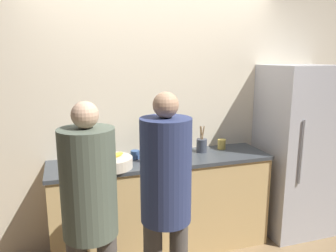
% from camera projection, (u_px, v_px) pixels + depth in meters
% --- Properties ---
extents(wall_back, '(5.20, 0.06, 2.60)m').
position_uv_depth(wall_back, '(154.00, 116.00, 3.29)').
color(wall_back, beige).
rests_on(wall_back, ground_plane).
extents(counter, '(2.10, 0.58, 0.94)m').
position_uv_depth(counter, '(162.00, 204.00, 3.21)').
color(counter, tan).
rests_on(counter, ground_plane).
extents(refrigerator, '(0.75, 0.66, 1.80)m').
position_uv_depth(refrigerator, '(297.00, 150.00, 3.51)').
color(refrigerator, '#B7B7BC').
rests_on(refrigerator, ground_plane).
extents(person_left, '(0.34, 0.34, 1.63)m').
position_uv_depth(person_left, '(90.00, 207.00, 2.04)').
color(person_left, '#4C4742').
rests_on(person_left, ground_plane).
extents(person_center, '(0.34, 0.34, 1.67)m').
position_uv_depth(person_center, '(166.00, 194.00, 2.18)').
color(person_center, '#4C4742').
rests_on(person_center, ground_plane).
extents(fruit_bowl, '(0.36, 0.36, 0.13)m').
position_uv_depth(fruit_bowl, '(112.00, 163.00, 2.82)').
color(fruit_bowl, beige).
rests_on(fruit_bowl, counter).
extents(utensil_crock, '(0.11, 0.11, 0.27)m').
position_uv_depth(utensil_crock, '(202.00, 145.00, 3.29)').
color(utensil_crock, '#3D424C').
rests_on(utensil_crock, counter).
extents(bottle_amber, '(0.06, 0.06, 0.21)m').
position_uv_depth(bottle_amber, '(182.00, 151.00, 3.06)').
color(bottle_amber, brown).
rests_on(bottle_amber, counter).
extents(bottle_red, '(0.07, 0.07, 0.19)m').
position_uv_depth(bottle_red, '(145.00, 154.00, 2.98)').
color(bottle_red, red).
rests_on(bottle_red, counter).
extents(cup_yellow, '(0.08, 0.08, 0.10)m').
position_uv_depth(cup_yellow, '(222.00, 144.00, 3.40)').
color(cup_yellow, gold).
rests_on(cup_yellow, counter).
extents(cup_blue, '(0.08, 0.08, 0.08)m').
position_uv_depth(cup_blue, '(135.00, 155.00, 3.08)').
color(cup_blue, '#335184').
rests_on(cup_blue, counter).
extents(potted_plant, '(0.16, 0.16, 0.23)m').
position_uv_depth(potted_plant, '(153.00, 145.00, 3.09)').
color(potted_plant, '#9E6042').
rests_on(potted_plant, counter).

